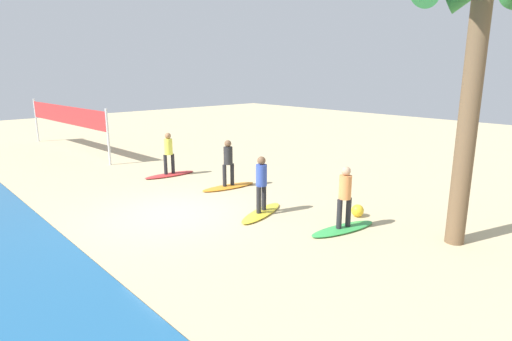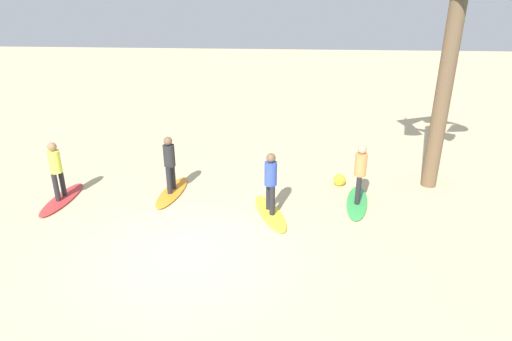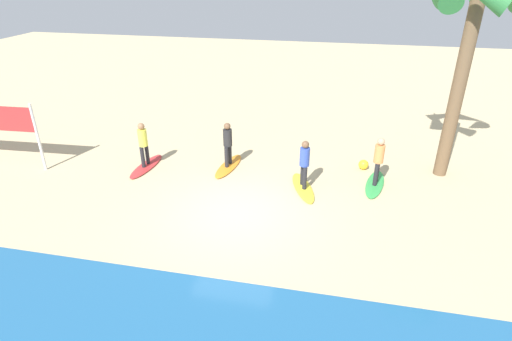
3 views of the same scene
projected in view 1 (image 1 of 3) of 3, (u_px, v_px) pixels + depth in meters
The scene contains 12 objects.
ground_plane at pixel (172, 214), 12.37m from camera, with size 60.00×60.00×0.00m, color #CCB789.
surfboard_green at pixel (343, 229), 11.07m from camera, with size 2.10×0.56×0.09m, color green.
surfer_green at pixel (345, 193), 10.84m from camera, with size 0.32×0.46×1.64m.
surfboard_yellow at pixel (261, 213), 12.30m from camera, with size 2.10×0.56×0.09m, color yellow.
surfer_yellow at pixel (261, 180), 12.07m from camera, with size 0.32×0.44×1.64m.
surfboard_orange at pixel (229, 187), 15.06m from camera, with size 2.10×0.56×0.09m, color orange.
surfer_orange at pixel (228, 160), 14.83m from camera, with size 0.32×0.46×1.64m.
surfboard_red at pixel (170, 175), 16.79m from camera, with size 2.10×0.56×0.09m, color red.
surfer_red at pixel (169, 150), 16.56m from camera, with size 0.32×0.46×1.64m.
volleyball_net at pixel (66, 117), 21.40m from camera, with size 9.09×0.59×2.50m.
palm_tree at pixel (482, 5), 9.04m from camera, with size 2.88×3.03×6.82m.
beach_ball at pixel (358, 211), 12.07m from camera, with size 0.36×0.36×0.36m, color yellow.
Camera 1 is at (-10.35, 6.04, 4.11)m, focal length 29.52 mm.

